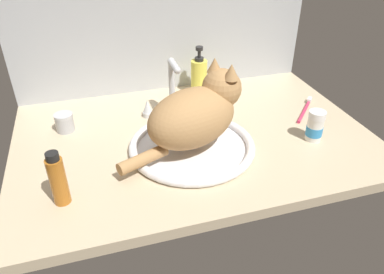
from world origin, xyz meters
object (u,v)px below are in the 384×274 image
faucet (173,93)px  cat (198,113)px  metal_jar (65,122)px  pill_bottle (315,127)px  sink_basin (192,146)px  amber_bottle (58,180)px  toothbrush (305,109)px  soap_pump_bottle (199,76)px

faucet → cat: size_ratio=0.52×
metal_jar → pill_bottle: size_ratio=0.61×
cat → pill_bottle: bearing=-10.3°
sink_basin → amber_bottle: 36.90cm
cat → metal_jar: size_ratio=6.74×
metal_jar → toothbrush: (75.35, -9.88, -2.17)cm
amber_bottle → pill_bottle: bearing=5.5°
amber_bottle → soap_pump_bottle: bearing=43.8°
sink_basin → pill_bottle: 35.47cm
sink_basin → soap_pump_bottle: bearing=69.4°
sink_basin → soap_pump_bottle: 35.99cm
faucet → soap_pump_bottle: bearing=44.1°
pill_bottle → soap_pump_bottle: soap_pump_bottle is taller
sink_basin → cat: cat is taller
sink_basin → cat: size_ratio=0.93×
sink_basin → faucet: 22.07cm
sink_basin → faucet: (0.00, 21.16, 6.27)cm
faucet → sink_basin: bearing=-90.0°
sink_basin → metal_jar: size_ratio=6.29×
sink_basin → soap_pump_bottle: soap_pump_bottle is taller
toothbrush → metal_jar: bearing=172.5°
sink_basin → amber_bottle: (-34.53, -11.85, 5.38)cm
cat → toothbrush: bearing=13.7°
amber_bottle → sink_basin: bearing=18.9°
cat → soap_pump_bottle: bearing=71.9°
cat → amber_bottle: (-36.46, -12.68, -4.45)cm
pill_bottle → amber_bottle: amber_bottle is taller
amber_bottle → toothbrush: 79.84cm
metal_jar → sink_basin: bearing=-31.4°
cat → toothbrush: 42.38cm
amber_bottle → cat: bearing=19.2°
cat → toothbrush: cat is taller
soap_pump_bottle → toothbrush: 37.59cm
toothbrush → cat: bearing=-166.3°
faucet → amber_bottle: bearing=-136.3°
cat → amber_bottle: 38.86cm
soap_pump_bottle → amber_bottle: (-47.06, -45.13, -0.16)cm
sink_basin → faucet: faucet is taller
metal_jar → toothbrush: size_ratio=0.41×
toothbrush → soap_pump_bottle: bearing=142.3°
sink_basin → pill_bottle: pill_bottle is taller
sink_basin → amber_bottle: bearing=-161.1°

